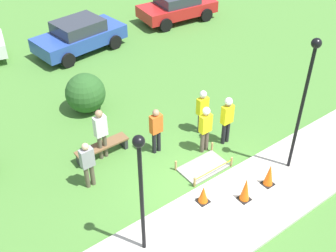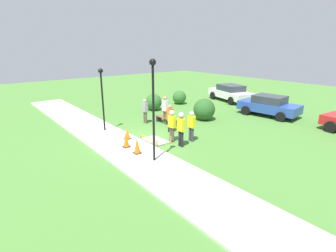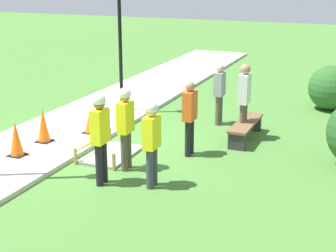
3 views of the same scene
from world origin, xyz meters
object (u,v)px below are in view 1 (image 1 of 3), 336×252
Objects in this scene: traffic_cone_sidewalk_edge at (269,175)px; park_bench at (102,148)px; lamppost_far at (141,179)px; worker_supervisor at (205,126)px; traffic_cone_near_patch at (203,194)px; bystander_in_gray_shirt at (101,131)px; bystander_in_white_shirt at (88,163)px; parked_car_blue at (79,35)px; parked_car_red at (177,7)px; lamppost_near at (306,90)px; traffic_cone_far_patch at (245,189)px; worker_assistant at (202,108)px; worker_trainee at (227,116)px; bystander_in_orange_shirt at (156,129)px.

traffic_cone_sidewalk_edge is 5.34m from park_bench.
worker_supervisor is at bearing 28.56° from lamppost_far.
traffic_cone_sidewalk_edge is at bearing -80.12° from worker_supervisor.
bystander_in_gray_shirt reaches higher than traffic_cone_near_patch.
bystander_in_white_shirt reaches higher than traffic_cone_near_patch.
traffic_cone_near_patch is 10.97m from parked_car_blue.
parked_car_red is at bearing 40.10° from bystander_in_gray_shirt.
lamppost_near is 5.42m from lamppost_far.
traffic_cone_near_patch is 4.08m from lamppost_near.
bystander_in_white_shirt is at bearing -133.97° from parked_car_red.
bystander_in_white_shirt reaches higher than park_bench.
worker_supervisor reaches higher than park_bench.
lamppost_far is at bearing 178.12° from lamppost_near.
bystander_in_gray_shirt is 0.42× the size of lamppost_near.
traffic_cone_far_patch is 0.22× the size of lamppost_far.
lamppost_far is (-2.24, -0.29, 2.12)m from traffic_cone_near_patch.
bystander_in_gray_shirt reaches higher than worker_assistant.
bystander_in_white_shirt is (-3.23, 3.26, 0.41)m from traffic_cone_far_patch.
worker_trainee is at bearing 34.77° from traffic_cone_near_patch.
parked_car_red is (7.28, 8.25, -0.19)m from bystander_in_orange_shirt.
bystander_in_orange_shirt is at bearing 2.16° from bystander_in_white_shirt.
worker_supervisor is at bearing -31.24° from bystander_in_gray_shirt.
worker_assistant reaches higher than parked_car_red.
lamppost_near is (4.40, -4.06, 2.60)m from park_bench.
park_bench is 0.42× the size of parked_car_red.
traffic_cone_sidewalk_edge is 2.70m from lamppost_near.
park_bench is 3.63m from worker_assistant.
worker_assistant is at bearing 70.11° from traffic_cone_far_patch.
bystander_in_orange_shirt reaches higher than park_bench.
lamppost_near is at bearing -42.12° from bystander_in_gray_shirt.
bystander_in_orange_shirt is at bearing -125.80° from parked_car_red.
worker_supervisor reaches higher than bystander_in_white_shirt.
worker_trainee is at bearing -75.38° from worker_assistant.
traffic_cone_sidewalk_edge reaches higher than traffic_cone_near_patch.
lamppost_far is (-3.25, 0.36, 2.01)m from traffic_cone_far_patch.
traffic_cone_near_patch is at bearing 162.47° from traffic_cone_sidewalk_edge.
bystander_in_white_shirt is at bearing 134.69° from traffic_cone_far_patch.
parked_car_red is at bearing 60.99° from worker_trainee.
traffic_cone_far_patch is 2.57m from worker_supervisor.
traffic_cone_far_patch is 0.48× the size of worker_assistant.
worker_assistant reaches higher than parked_car_blue.
traffic_cone_sidewalk_edge is 2.53m from worker_supervisor.
park_bench is (-1.24, 3.59, -0.07)m from traffic_cone_near_patch.
worker_trainee is 5.29m from lamppost_far.
traffic_cone_near_patch is 0.31× the size of bystander_in_gray_shirt.
worker_supervisor is at bearing -32.40° from park_bench.
parked_car_red is (5.38, 8.31, -0.23)m from worker_assistant.
bystander_in_orange_shirt is 4.70m from lamppost_near.
park_bench is 0.41× the size of lamppost_near.
traffic_cone_sidewalk_edge is at bearing -93.22° from worker_assistant.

